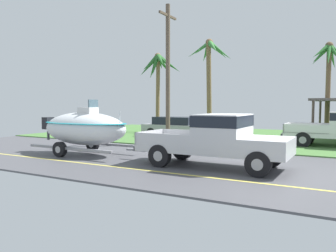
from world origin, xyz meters
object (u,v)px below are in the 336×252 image
parked_sedan_far (178,128)px  utility_pole (168,72)px  boat_on_trailer (84,128)px  palm_tree_mid (329,62)px  palm_tree_far_left (159,68)px  pickup_truck_towing (222,138)px  palm_tree_near_left (210,62)px

parked_sedan_far → utility_pole: (1.16, -3.42, 3.27)m
boat_on_trailer → palm_tree_mid: palm_tree_mid is taller
palm_tree_far_left → parked_sedan_far: bearing=-43.5°
pickup_truck_towing → utility_pole: size_ratio=0.73×
pickup_truck_towing → parked_sedan_far: size_ratio=1.17×
palm_tree_near_left → palm_tree_mid: bearing=11.1°
boat_on_trailer → parked_sedan_far: (0.22, 8.51, -0.49)m
pickup_truck_towing → palm_tree_near_left: 14.05m
parked_sedan_far → utility_pole: 4.87m
palm_tree_mid → parked_sedan_far: bearing=-148.3°
parked_sedan_far → palm_tree_near_left: 6.01m
utility_pole → pickup_truck_towing: bearing=-45.7°
palm_tree_mid → utility_pole: 11.48m
pickup_truck_towing → palm_tree_far_left: (-9.40, 11.62, 3.95)m
parked_sedan_far → palm_tree_far_left: palm_tree_far_left is taller
palm_tree_far_left → boat_on_trailer: bearing=-75.3°
parked_sedan_far → palm_tree_near_left: size_ratio=0.67×
palm_tree_mid → palm_tree_far_left: 12.05m
boat_on_trailer → palm_tree_far_left: (-3.06, 11.62, 3.83)m
palm_tree_mid → utility_pole: utility_pole is taller
palm_tree_mid → utility_pole: bearing=-130.4°
palm_tree_near_left → palm_tree_far_left: bearing=-171.0°
palm_tree_near_left → palm_tree_mid: 7.98m
boat_on_trailer → palm_tree_near_left: palm_tree_near_left is taller
parked_sedan_far → utility_pole: bearing=-71.3°
utility_pole → palm_tree_mid: bearing=49.6°
boat_on_trailer → parked_sedan_far: bearing=88.5°
pickup_truck_towing → parked_sedan_far: (-6.12, 8.51, -0.37)m
pickup_truck_towing → palm_tree_near_left: palm_tree_near_left is taller
utility_pole → parked_sedan_far: bearing=108.7°
boat_on_trailer → palm_tree_far_left: size_ratio=0.91×
pickup_truck_towing → palm_tree_far_left: size_ratio=0.89×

